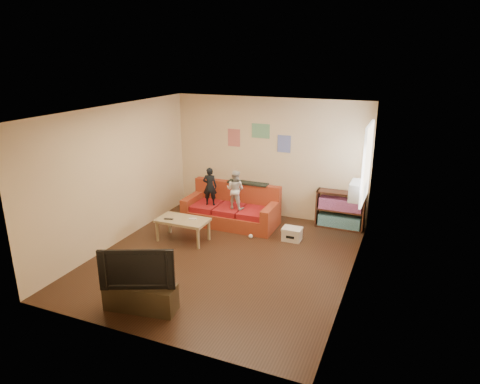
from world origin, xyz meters
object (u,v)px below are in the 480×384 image
at_px(child_a, 210,186).
at_px(tv_stand, 141,297).
at_px(coffee_table, 183,222).
at_px(television, 138,266).
at_px(child_b, 235,190).
at_px(bookshelf, 340,212).
at_px(file_box, 292,234).
at_px(sofa, 232,210).

relative_size(child_a, tv_stand, 0.79).
relative_size(coffee_table, television, 0.96).
relative_size(child_b, coffee_table, 0.82).
bearing_deg(bookshelf, tv_stand, -116.75).
bearing_deg(tv_stand, file_box, 57.50).
relative_size(sofa, bookshelf, 2.00).
bearing_deg(child_b, sofa, -43.77).
bearing_deg(sofa, file_box, -14.72).
bearing_deg(sofa, tv_stand, -88.32).
bearing_deg(television, coffee_table, 81.54).
xyz_separation_m(child_a, child_b, (0.60, 0.00, -0.00)).
relative_size(sofa, child_a, 2.41).
bearing_deg(tv_stand, child_a, 89.93).
xyz_separation_m(sofa, child_a, (-0.45, -0.17, 0.55)).
bearing_deg(child_a, sofa, -175.41).
distance_m(bookshelf, file_box, 1.30).
relative_size(child_a, bookshelf, 0.83).
bearing_deg(television, tv_stand, 156.34).
height_order(child_b, television, child_b).
height_order(sofa, file_box, sofa).
bearing_deg(television, child_a, 75.57).
height_order(bookshelf, file_box, bookshelf).
bearing_deg(bookshelf, television, -116.75).
relative_size(file_box, television, 0.36).
height_order(child_a, file_box, child_a).
height_order(coffee_table, bookshelf, bookshelf).
bearing_deg(bookshelf, sofa, -164.09).
xyz_separation_m(child_b, television, (-0.04, -3.43, -0.14)).
distance_m(child_b, bookshelf, 2.30).
bearing_deg(child_a, coffee_table, 69.39).
height_order(child_b, file_box, child_b).
xyz_separation_m(sofa, bookshelf, (2.24, 0.64, 0.06)).
xyz_separation_m(coffee_table, tv_stand, (0.64, -2.37, -0.20)).
bearing_deg(child_b, child_a, 5.10).
distance_m(sofa, child_a, 0.73).
relative_size(child_b, bookshelf, 0.83).
xyz_separation_m(sofa, tv_stand, (0.11, -3.60, -0.10)).
distance_m(coffee_table, television, 2.48).
distance_m(bookshelf, television, 4.76).
bearing_deg(coffee_table, child_a, 85.33).
distance_m(sofa, television, 3.63).
height_order(sofa, television, television).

